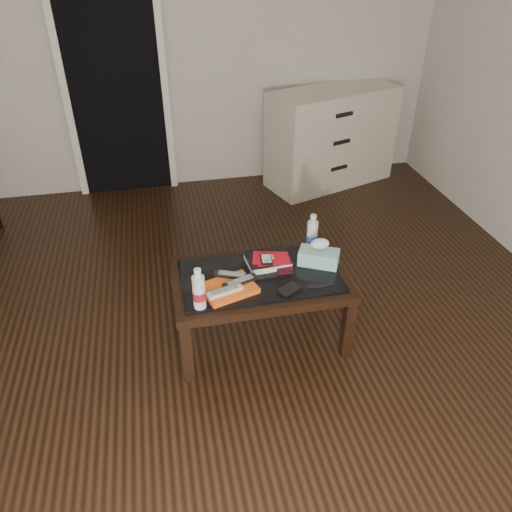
# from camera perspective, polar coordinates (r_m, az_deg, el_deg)

# --- Properties ---
(ground) EXTENTS (5.00, 5.00, 0.00)m
(ground) POSITION_cam_1_polar(r_m,az_deg,el_deg) (2.98, -6.20, -12.18)
(ground) COLOR black
(ground) RESTS_ON ground
(room_shell) EXTENTS (5.00, 5.00, 5.00)m
(room_shell) POSITION_cam_1_polar(r_m,az_deg,el_deg) (2.15, -8.94, 19.58)
(room_shell) COLOR beige
(room_shell) RESTS_ON ground
(doorway) EXTENTS (0.90, 0.08, 2.07)m
(doorway) POSITION_cam_1_polar(r_m,az_deg,el_deg) (4.69, -15.87, 18.81)
(doorway) COLOR black
(doorway) RESTS_ON ground
(coffee_table) EXTENTS (1.00, 0.60, 0.46)m
(coffee_table) POSITION_cam_1_polar(r_m,az_deg,el_deg) (2.88, 0.45, -3.26)
(coffee_table) COLOR black
(coffee_table) RESTS_ON ground
(dresser) EXTENTS (1.30, 0.86, 0.90)m
(dresser) POSITION_cam_1_polar(r_m,az_deg,el_deg) (4.91, 8.58, 13.25)
(dresser) COLOR beige
(dresser) RESTS_ON ground
(magazines) EXTENTS (0.33, 0.29, 0.03)m
(magazines) POSITION_cam_1_polar(r_m,az_deg,el_deg) (2.73, -3.14, -3.71)
(magazines) COLOR #EE5C16
(magazines) RESTS_ON coffee_table
(remote_silver) EXTENTS (0.21, 0.11, 0.02)m
(remote_silver) POSITION_cam_1_polar(r_m,az_deg,el_deg) (2.67, -3.61, -4.00)
(remote_silver) COLOR silver
(remote_silver) RESTS_ON magazines
(remote_black_front) EXTENTS (0.21, 0.11, 0.02)m
(remote_black_front) POSITION_cam_1_polar(r_m,az_deg,el_deg) (2.73, -1.82, -2.90)
(remote_black_front) COLOR black
(remote_black_front) RESTS_ON magazines
(remote_black_back) EXTENTS (0.20, 0.12, 0.02)m
(remote_black_back) POSITION_cam_1_polar(r_m,az_deg,el_deg) (2.78, -2.79, -2.16)
(remote_black_back) COLOR black
(remote_black_back) RESTS_ON magazines
(textbook) EXTENTS (0.26, 0.22, 0.05)m
(textbook) POSITION_cam_1_polar(r_m,az_deg,el_deg) (2.93, 1.33, -0.48)
(textbook) COLOR black
(textbook) RESTS_ON coffee_table
(dvd_mailers) EXTENTS (0.22, 0.18, 0.01)m
(dvd_mailers) POSITION_cam_1_polar(r_m,az_deg,el_deg) (2.91, 1.50, -0.20)
(dvd_mailers) COLOR red
(dvd_mailers) RESTS_ON textbook
(ipod) EXTENTS (0.07, 0.11, 0.02)m
(ipod) POSITION_cam_1_polar(r_m,az_deg,el_deg) (2.87, 1.19, -0.39)
(ipod) COLOR black
(ipod) RESTS_ON dvd_mailers
(flip_phone) EXTENTS (0.09, 0.05, 0.02)m
(flip_phone) POSITION_cam_1_polar(r_m,az_deg,el_deg) (2.87, 3.30, -1.64)
(flip_phone) COLOR black
(flip_phone) RESTS_ON coffee_table
(wallet) EXTENTS (0.14, 0.12, 0.02)m
(wallet) POSITION_cam_1_polar(r_m,az_deg,el_deg) (2.73, 3.82, -3.82)
(wallet) COLOR black
(wallet) RESTS_ON coffee_table
(water_bottle_left) EXTENTS (0.07, 0.07, 0.24)m
(water_bottle_left) POSITION_cam_1_polar(r_m,az_deg,el_deg) (2.57, -6.56, -3.70)
(water_bottle_left) COLOR silver
(water_bottle_left) RESTS_ON coffee_table
(water_bottle_right) EXTENTS (0.07, 0.07, 0.24)m
(water_bottle_right) POSITION_cam_1_polar(r_m,az_deg,el_deg) (3.03, 6.45, 2.71)
(water_bottle_right) COLOR silver
(water_bottle_right) RESTS_ON coffee_table
(tissue_box) EXTENTS (0.26, 0.21, 0.09)m
(tissue_box) POSITION_cam_1_polar(r_m,az_deg,el_deg) (2.94, 7.18, -0.15)
(tissue_box) COLOR teal
(tissue_box) RESTS_ON coffee_table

